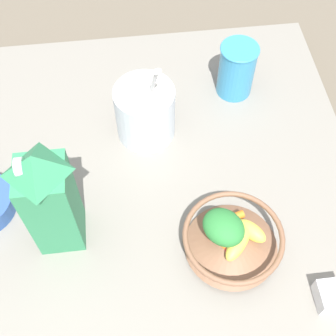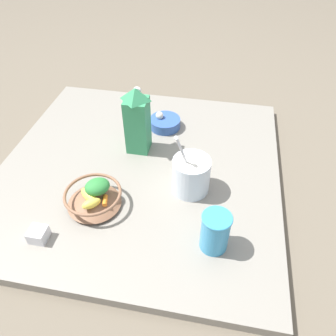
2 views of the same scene
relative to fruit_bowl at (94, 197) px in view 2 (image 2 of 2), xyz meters
name	(u,v)px [view 2 (image 2 of 2)]	position (x,y,z in m)	size (l,w,h in m)	color
ground_plane	(140,173)	(-0.09, -0.20, -0.08)	(6.00, 6.00, 0.00)	#665B4C
countertop	(139,170)	(-0.09, -0.20, -0.06)	(0.99, 0.99, 0.04)	gray
fruit_bowl	(94,197)	(0.00, 0.00, 0.00)	(0.18, 0.18, 0.09)	brown
milk_carton	(137,120)	(-0.07, -0.30, 0.09)	(0.08, 0.08, 0.26)	#338C59
yogurt_tub	(191,174)	(-0.29, -0.13, 0.03)	(0.12, 0.12, 0.23)	silver
drinking_cup	(215,231)	(-0.38, 0.08, 0.03)	(0.08, 0.08, 0.13)	#3893C6
spice_jar	(39,235)	(0.11, 0.15, -0.02)	(0.05, 0.05, 0.04)	silver
garlic_bowl	(165,123)	(-0.14, -0.46, -0.02)	(0.13, 0.13, 0.07)	#3356A3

